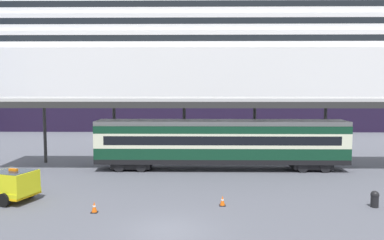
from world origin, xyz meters
The scene contains 8 objects.
ground_plane centered at (0.00, 0.00, 0.00)m, with size 400.00×400.00×0.00m, color #525560.
cruise_ship centered at (-14.09, 54.93, 12.86)m, with size 171.10×30.03×37.60m.
platform_canopy centered at (3.36, 14.16, 5.69)m, with size 37.86×5.17×5.98m.
train_carriage centered at (3.36, 13.71, 2.30)m, with size 20.59×2.81×4.11m.
service_truck centered at (-10.49, 4.76, 0.99)m, with size 5.57×3.59×2.02m.
traffic_cone_near centered at (2.86, 3.85, 0.30)m, with size 0.36×0.36×0.60m.
traffic_cone_mid centered at (-4.26, 2.52, 0.31)m, with size 0.36×0.36×0.63m.
quay_bollard centered at (11.59, 3.71, 0.52)m, with size 0.48×0.48×0.96m.
Camera 1 is at (1.41, -18.12, 6.93)m, focal length 36.18 mm.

